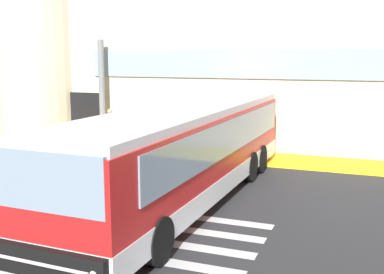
# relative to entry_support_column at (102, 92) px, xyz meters

# --- Properties ---
(ground_plane) EXTENTS (80.00, 90.00, 0.02)m
(ground_plane) POSITION_rel_entry_support_column_xyz_m (5.35, -5.40, -2.52)
(ground_plane) COLOR #2B2B2D
(ground_plane) RESTS_ON ground
(bay_paint_stripes) EXTENTS (4.40, 3.96, 0.01)m
(bay_paint_stripes) POSITION_rel_entry_support_column_xyz_m (7.35, -9.60, -2.51)
(bay_paint_stripes) COLOR silver
(bay_paint_stripes) RESTS_ON ground
(terminal_building) EXTENTS (21.90, 13.80, 7.57)m
(terminal_building) POSITION_rel_entry_support_column_xyz_m (4.67, 6.20, 1.26)
(terminal_building) COLOR beige
(terminal_building) RESTS_ON ground
(boarding_curb) EXTENTS (24.10, 2.00, 0.15)m
(boarding_curb) POSITION_rel_entry_support_column_xyz_m (5.35, -0.60, -2.44)
(boarding_curb) COLOR yellow
(boarding_curb) RESTS_ON ground
(entry_support_column) EXTENTS (0.28, 0.28, 4.73)m
(entry_support_column) POSITION_rel_entry_support_column_xyz_m (0.00, 0.00, 0.00)
(entry_support_column) COLOR slate
(entry_support_column) RESTS_ON boarding_curb
(bus_main_foreground) EXTENTS (3.34, 12.40, 2.70)m
(bus_main_foreground) POSITION_rel_entry_support_column_xyz_m (6.73, -6.54, -1.18)
(bus_main_foreground) COLOR red
(bus_main_foreground) RESTS_ON ground
(passenger_near_column) EXTENTS (0.43, 0.45, 1.68)m
(passenger_near_column) POSITION_rel_entry_support_column_xyz_m (0.80, -0.70, -1.43)
(passenger_near_column) COLOR #1E2338
(passenger_near_column) RESTS_ON boarding_curb
(passenger_by_doorway) EXTENTS (0.42, 0.46, 1.68)m
(passenger_by_doorway) POSITION_rel_entry_support_column_xyz_m (1.56, -0.52, -1.43)
(passenger_by_doorway) COLOR #1E2338
(passenger_by_doorway) RESTS_ON boarding_curb
(safety_bollard_yellow) EXTENTS (0.18, 0.18, 0.90)m
(safety_bollard_yellow) POSITION_rel_entry_support_column_xyz_m (6.09, -1.80, -2.06)
(safety_bollard_yellow) COLOR yellow
(safety_bollard_yellow) RESTS_ON ground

